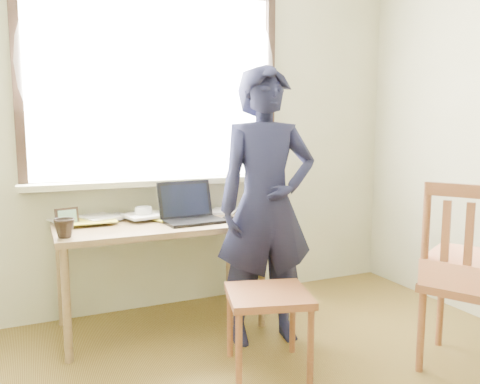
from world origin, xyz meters
name	(u,v)px	position (x,y,z in m)	size (l,w,h in m)	color
room_shell	(325,35)	(-0.02, 0.20, 1.64)	(3.52, 4.02, 2.61)	#BDBC98
desk	(160,234)	(-0.29, 1.63, 0.62)	(1.30, 0.65, 0.69)	brown
laptop	(190,212)	(-0.09, 1.60, 0.75)	(0.40, 0.33, 0.25)	black
mug_white	(143,213)	(-0.37, 1.76, 0.74)	(0.11, 0.11, 0.09)	white
mug_dark	(64,228)	(-0.88, 1.43, 0.75)	(0.11, 0.11, 0.11)	black
mouse	(228,218)	(0.15, 1.53, 0.71)	(0.08, 0.06, 0.03)	black
desk_clutter	(130,218)	(-0.46, 1.77, 0.71)	(0.74, 0.53, 0.04)	white
book_a	(97,219)	(-0.65, 1.87, 0.71)	(0.20, 0.27, 0.03)	white
book_b	(212,210)	(0.16, 1.87, 0.70)	(0.18, 0.25, 0.02)	white
picture_frame	(67,218)	(-0.84, 1.73, 0.75)	(0.14, 0.05, 0.11)	black
work_chair	(268,304)	(0.09, 0.83, 0.37)	(0.52, 0.51, 0.44)	brown
side_chair	(474,273)	(1.07, 0.38, 0.54)	(0.63, 0.63, 1.03)	brown
person	(266,206)	(0.25, 1.18, 0.83)	(0.61, 0.40, 1.67)	black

